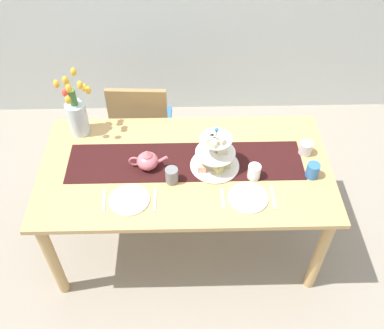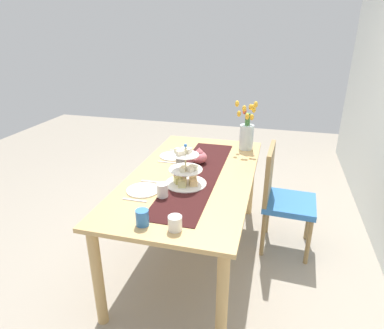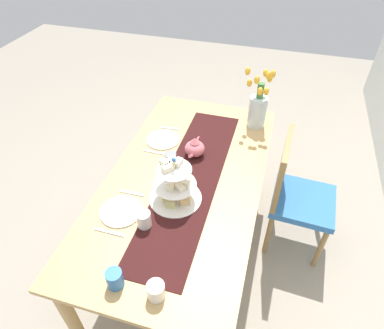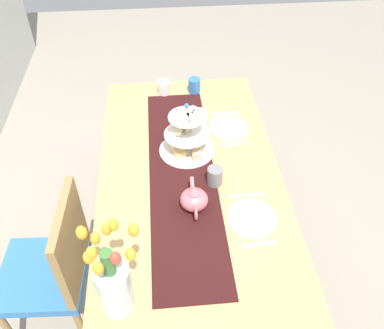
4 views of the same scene
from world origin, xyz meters
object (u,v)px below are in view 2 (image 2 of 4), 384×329
at_px(fork_right, 151,182).
at_px(fork_left, 178,151).
at_px(mug_orange, 142,218).
at_px(mug_grey, 180,163).
at_px(tulip_vase, 247,132).
at_px(dinner_plate_left, 173,156).
at_px(tiered_cake_stand, 186,172).
at_px(dining_table, 192,186).
at_px(chair_left, 281,195).
at_px(cream_jug, 175,223).
at_px(knife_right, 135,200).
at_px(teapot, 199,157).
at_px(dinner_plate_right, 143,190).
at_px(knife_left, 168,162).
at_px(mug_white_text, 162,191).

bearing_deg(fork_right, fork_left, 180.00).
distance_m(fork_right, mug_orange, 0.57).
relative_size(fork_left, mug_grey, 1.58).
bearing_deg(mug_grey, tulip_vase, 143.26).
xyz_separation_m(dinner_plate_left, mug_grey, (0.24, 0.14, 0.05)).
distance_m(tiered_cake_stand, dinner_plate_left, 0.57).
distance_m(dinner_plate_left, fork_right, 0.53).
relative_size(dining_table, chair_left, 1.96).
height_order(cream_jug, knife_right, cream_jug).
bearing_deg(fork_left, knife_right, 0.00).
bearing_deg(fork_right, dining_table, 129.34).
bearing_deg(teapot, tiered_cake_stand, 0.02).
bearing_deg(fork_left, chair_left, 81.59).
bearing_deg(chair_left, dining_table, -64.78).
bearing_deg(fork_left, mug_orange, 7.61).
height_order(cream_jug, mug_orange, mug_orange).
height_order(dinner_plate_left, dinner_plate_right, same).
distance_m(tiered_cake_stand, mug_grey, 0.29).
distance_m(dining_table, mug_grey, 0.21).
height_order(knife_right, mug_orange, mug_orange).
distance_m(knife_left, mug_orange, 0.94).
relative_size(tulip_vase, dinner_plate_left, 1.96).
xyz_separation_m(dinner_plate_left, knife_left, (0.14, 0.00, -0.00)).
distance_m(dining_table, chair_left, 0.78).
xyz_separation_m(knife_right, mug_white_text, (-0.10, 0.16, 0.04)).
bearing_deg(cream_jug, chair_left, 151.33).
relative_size(chair_left, fork_right, 6.07).
distance_m(cream_jug, dinner_plate_right, 0.54).
distance_m(knife_right, mug_white_text, 0.19).
relative_size(dinner_plate_left, knife_left, 1.35).
bearing_deg(tiered_cake_stand, dinner_plate_left, -152.71).
bearing_deg(teapot, dining_table, 0.00).
height_order(chair_left, dinner_plate_left, chair_left).
bearing_deg(dinner_plate_right, chair_left, 125.71).
relative_size(dining_table, fork_left, 11.88).
distance_m(mug_white_text, mug_orange, 0.35).
bearing_deg(knife_right, dinner_plate_left, 180.00).
bearing_deg(dinner_plate_left, chair_left, 90.30).
distance_m(cream_jug, mug_grey, 0.86).
relative_size(chair_left, tulip_vase, 2.02).
xyz_separation_m(tulip_vase, fork_right, (0.90, -0.59, -0.16)).
relative_size(tiered_cake_stand, teapot, 1.28).
xyz_separation_m(chair_left, fork_right, (0.54, -0.95, 0.25)).
bearing_deg(fork_left, tulip_vase, 110.37).
bearing_deg(dinner_plate_left, fork_right, 0.00).
distance_m(tulip_vase, mug_grey, 0.76).
distance_m(chair_left, mug_white_text, 1.11).
height_order(teapot, knife_right, teapot).
distance_m(chair_left, knife_left, 0.99).
xyz_separation_m(dining_table, teapot, (-0.23, 0.00, 0.16)).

